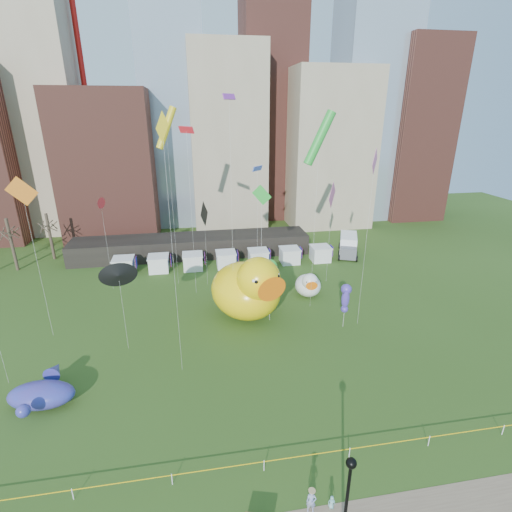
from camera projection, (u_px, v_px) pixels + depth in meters
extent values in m
plane|color=#2D4916|center=(264.00, 471.00, 25.71)|extent=(160.00, 160.00, 0.00)
cube|color=gray|center=(41.00, 118.00, 70.53)|extent=(14.00, 12.00, 42.00)
cube|color=brown|center=(109.00, 166.00, 69.76)|extent=(16.00, 14.00, 26.00)
cube|color=#8C9EB2|center=(172.00, 82.00, 73.84)|extent=(12.00, 12.00, 55.00)
cube|color=gray|center=(227.00, 140.00, 75.50)|extent=(14.00, 14.00, 34.00)
cube|color=brown|center=(272.00, 48.00, 76.52)|extent=(12.00, 12.00, 68.00)
cube|color=gray|center=(327.00, 149.00, 77.53)|extent=(16.00, 14.00, 30.00)
cube|color=#8C9EB2|center=(370.00, 102.00, 79.58)|extent=(14.00, 12.00, 48.00)
cube|color=brown|center=(415.00, 132.00, 81.46)|extent=(12.00, 12.00, 36.00)
cylinder|color=red|center=(74.00, 15.00, 67.56)|extent=(1.00, 1.00, 76.00)
cylinder|color=red|center=(354.00, 26.00, 75.78)|extent=(1.00, 1.00, 76.00)
cube|color=black|center=(192.00, 246.00, 63.17)|extent=(38.00, 6.00, 3.20)
cube|color=white|center=(124.00, 266.00, 56.24)|extent=(2.80, 2.80, 2.20)
cube|color=red|center=(136.00, 262.00, 56.35)|extent=(0.08, 1.40, 1.60)
cube|color=white|center=(159.00, 264.00, 57.03)|extent=(2.80, 2.80, 2.20)
cube|color=red|center=(171.00, 260.00, 57.14)|extent=(0.08, 1.40, 1.60)
cube|color=white|center=(193.00, 262.00, 57.82)|extent=(2.80, 2.80, 2.20)
cube|color=red|center=(205.00, 258.00, 57.93)|extent=(0.08, 1.40, 1.60)
cube|color=white|center=(226.00, 260.00, 58.61)|extent=(2.80, 2.80, 2.20)
cube|color=red|center=(238.00, 256.00, 58.72)|extent=(0.08, 1.40, 1.60)
cube|color=white|center=(258.00, 258.00, 59.40)|extent=(2.80, 2.80, 2.20)
cube|color=red|center=(270.00, 254.00, 59.51)|extent=(0.08, 1.40, 1.60)
cube|color=white|center=(290.00, 256.00, 60.19)|extent=(2.80, 2.80, 2.20)
cube|color=red|center=(301.00, 252.00, 60.30)|extent=(0.08, 1.40, 1.60)
cube|color=white|center=(320.00, 254.00, 60.98)|extent=(2.80, 2.80, 2.20)
cube|color=red|center=(331.00, 250.00, 61.09)|extent=(0.08, 1.40, 1.60)
cylinder|color=#382B21|center=(12.00, 245.00, 56.36)|extent=(0.44, 0.44, 8.00)
cylinder|color=#382B21|center=(50.00, 237.00, 60.76)|extent=(0.44, 0.44, 7.50)
cylinder|color=white|center=(73.00, 494.00, 23.65)|extent=(0.06, 0.06, 0.90)
cylinder|color=white|center=(172.00, 479.00, 24.60)|extent=(0.06, 0.06, 0.90)
cylinder|color=white|center=(264.00, 466.00, 25.55)|extent=(0.06, 0.06, 0.90)
cylinder|color=white|center=(349.00, 453.00, 26.50)|extent=(0.06, 0.06, 0.90)
cylinder|color=white|center=(429.00, 441.00, 27.45)|extent=(0.06, 0.06, 0.90)
cylinder|color=white|center=(503.00, 430.00, 28.39)|extent=(0.06, 0.06, 0.90)
cube|color=yellow|center=(264.00, 462.00, 25.42)|extent=(50.00, 0.02, 0.07)
ellipsoid|color=yellow|center=(246.00, 290.00, 44.14)|extent=(10.38, 11.12, 6.29)
ellipsoid|color=yellow|center=(231.00, 281.00, 46.97)|extent=(2.54, 2.28, 2.55)
sphere|color=yellow|center=(259.00, 279.00, 40.99)|extent=(6.14, 6.14, 4.73)
cone|color=orange|center=(269.00, 287.00, 39.45)|extent=(3.20, 2.94, 2.60)
sphere|color=white|center=(254.00, 280.00, 39.10)|extent=(0.85, 0.85, 0.85)
sphere|color=white|center=(276.00, 275.00, 40.37)|extent=(0.85, 0.85, 0.85)
sphere|color=black|center=(256.00, 282.00, 38.78)|extent=(0.43, 0.43, 0.43)
sphere|color=black|center=(278.00, 276.00, 40.05)|extent=(0.43, 0.43, 0.43)
ellipsoid|color=white|center=(308.00, 285.00, 49.54)|extent=(3.75, 4.25, 2.73)
ellipsoid|color=white|center=(306.00, 281.00, 50.97)|extent=(0.98, 0.81, 1.11)
sphere|color=white|center=(310.00, 282.00, 48.01)|extent=(2.29, 2.29, 2.05)
cone|color=orange|center=(311.00, 285.00, 47.22)|extent=(1.23, 1.05, 1.13)
sphere|color=white|center=(306.00, 282.00, 47.36)|extent=(0.37, 0.37, 0.37)
sphere|color=white|center=(316.00, 281.00, 47.41)|extent=(0.37, 0.37, 0.37)
sphere|color=black|center=(307.00, 282.00, 47.19)|extent=(0.18, 0.18, 0.18)
sphere|color=black|center=(316.00, 282.00, 47.25)|extent=(0.18, 0.18, 0.18)
cylinder|color=silver|center=(270.00, 300.00, 43.17)|extent=(0.03, 0.03, 5.15)
ellipsoid|color=green|center=(270.00, 279.00, 42.24)|extent=(1.28, 1.10, 2.93)
sphere|color=green|center=(271.00, 266.00, 41.55)|extent=(1.70, 1.70, 1.49)
cone|color=green|center=(272.00, 269.00, 40.95)|extent=(0.66, 1.00, 0.52)
sphere|color=green|center=(270.00, 292.00, 42.89)|extent=(1.05, 1.05, 1.05)
cylinder|color=silver|center=(344.00, 313.00, 42.07)|extent=(0.03, 0.03, 3.49)
ellipsoid|color=#4B38A8|center=(345.00, 299.00, 41.45)|extent=(1.08, 1.00, 2.24)
sphere|color=#4B38A8|center=(347.00, 289.00, 40.89)|extent=(1.48, 1.48, 1.14)
cone|color=#4B38A8|center=(349.00, 292.00, 40.43)|extent=(0.64, 0.81, 0.40)
sphere|color=#4B38A8|center=(344.00, 309.00, 41.96)|extent=(0.80, 0.80, 0.80)
ellipsoid|color=#47338C|center=(41.00, 395.00, 31.05)|extent=(5.52, 3.33, 2.03)
cone|color=#47338C|center=(55.00, 370.00, 33.58)|extent=(1.57, 1.75, 1.42)
sphere|color=#47338C|center=(23.00, 411.00, 28.31)|extent=(1.01, 1.01, 1.01)
cylinder|color=black|center=(347.00, 499.00, 21.12)|extent=(0.19, 0.19, 5.06)
sphere|color=black|center=(351.00, 463.00, 20.16)|extent=(0.59, 0.59, 0.59)
cone|color=black|center=(352.00, 459.00, 20.05)|extent=(0.21, 0.21, 0.26)
cube|color=white|center=(348.00, 243.00, 64.31)|extent=(4.49, 6.07, 2.74)
cube|color=#595960|center=(348.00, 253.00, 61.30)|extent=(3.08, 2.77, 1.75)
cylinder|color=black|center=(339.00, 253.00, 63.21)|extent=(0.62, 1.02, 0.99)
cylinder|color=black|center=(356.00, 254.00, 62.67)|extent=(0.62, 1.02, 0.99)
cylinder|color=black|center=(339.00, 246.00, 66.61)|extent=(0.62, 1.02, 0.99)
cylinder|color=black|center=(356.00, 247.00, 66.07)|extent=(0.62, 1.02, 0.99)
imported|color=white|center=(311.00, 501.00, 22.82)|extent=(0.68, 0.54, 1.63)
imported|color=silver|center=(332.00, 502.00, 23.16)|extent=(0.33, 0.25, 0.89)
cylinder|color=silver|center=(107.00, 248.00, 49.54)|extent=(0.02, 0.02, 11.77)
cone|color=red|center=(101.00, 203.00, 47.43)|extent=(0.49, 1.35, 1.35)
cylinder|color=silver|center=(329.00, 240.00, 51.82)|extent=(0.02, 0.02, 12.23)
cube|color=pink|center=(332.00, 195.00, 49.63)|extent=(1.89, 2.82, 3.36)
cylinder|color=silver|center=(124.00, 313.00, 37.42)|extent=(0.02, 0.02, 8.06)
cone|color=black|center=(118.00, 275.00, 35.98)|extent=(2.36, 0.79, 2.35)
cylinder|color=silver|center=(261.00, 260.00, 42.13)|extent=(0.02, 0.02, 14.34)
cube|color=green|center=(262.00, 195.00, 39.57)|extent=(1.88, 1.06, 2.13)
cylinder|color=silver|center=(173.00, 263.00, 31.89)|extent=(0.02, 0.02, 21.37)
cube|color=yellow|center=(162.00, 127.00, 28.07)|extent=(1.10, 1.99, 2.25)
cylinder|color=silver|center=(257.00, 224.00, 53.27)|extent=(0.02, 0.02, 15.31)
cube|color=blue|center=(257.00, 168.00, 50.54)|extent=(1.61, 1.74, 0.64)
cylinder|color=silver|center=(39.00, 268.00, 38.33)|extent=(0.02, 0.02, 15.49)
cube|color=orange|center=(22.00, 191.00, 35.56)|extent=(2.79, 0.24, 2.80)
cylinder|color=silver|center=(232.00, 219.00, 40.33)|extent=(0.02, 0.02, 23.70)
cube|color=purple|center=(229.00, 97.00, 36.09)|extent=(1.40, 1.45, 0.55)
cylinder|color=silver|center=(192.00, 217.00, 47.03)|extent=(0.02, 0.02, 20.42)
cube|color=red|center=(186.00, 130.00, 43.38)|extent=(1.79, 2.23, 0.77)
cylinder|color=silver|center=(365.00, 249.00, 40.14)|extent=(0.02, 0.02, 17.89)
cube|color=pink|center=(375.00, 161.00, 36.94)|extent=(1.46, 2.05, 2.49)
cylinder|color=silver|center=(206.00, 250.00, 51.42)|extent=(0.02, 0.02, 9.95)
cube|color=black|center=(204.00, 214.00, 49.64)|extent=(1.08, 3.32, 3.48)
cylinder|color=silver|center=(314.00, 229.00, 43.55)|extent=(0.02, 0.02, 19.76)
cylinder|color=green|center=(320.00, 138.00, 40.02)|extent=(3.39, 1.27, 5.64)
cylinder|color=silver|center=(173.00, 211.00, 49.62)|extent=(0.02, 0.02, 20.48)
cylinder|color=yellow|center=(166.00, 128.00, 45.96)|extent=(3.02, 2.09, 5.02)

